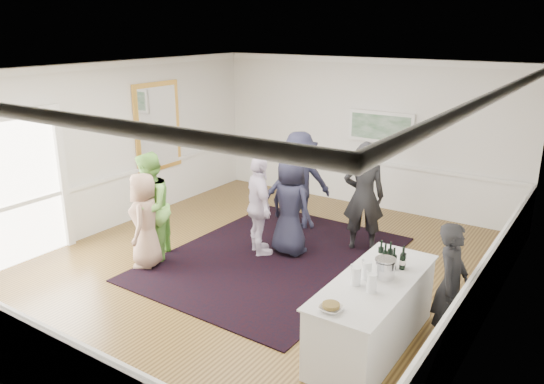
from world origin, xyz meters
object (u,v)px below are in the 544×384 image
Objects in this scene: serving_table at (373,313)px; guest_green at (149,208)px; guest_lilac at (259,206)px; guest_dark_b at (364,196)px; bartender at (451,285)px; guest_dark_a at (299,181)px; ice_bucket at (385,269)px; nut_bowl at (331,307)px; guest_navy at (290,206)px; guest_tan at (145,220)px.

guest_green is at bearing 175.77° from serving_table.
guest_lilac is (1.38, 1.21, -0.06)m from guest_green.
guest_green is 0.95× the size of guest_dark_b.
guest_dark_a is (-3.60, 2.41, 0.16)m from bartender.
ice_bucket is 1.07m from nut_bowl.
guest_navy is (0.52, -1.15, -0.09)m from guest_dark_a.
nut_bowl is (4.03, -1.23, 0.01)m from guest_green.
guest_dark_b is at bearing 101.71° from guest_green.
ice_bucket is at bearing 94.35° from guest_dark_a.
nut_bowl is (-0.86, -1.50, 0.14)m from bartender.
guest_dark_a is 1.10× the size of guest_navy.
guest_dark_a is (1.20, 2.88, 0.16)m from guest_tan.
nut_bowl is at bearing 150.16° from bartender.
guest_dark_b reaches higher than guest_navy.
nut_bowl is (2.65, -2.44, 0.07)m from guest_lilac.
serving_table is 3.09m from guest_dark_b.
guest_lilac is 6.77× the size of nut_bowl.
guest_green is 2.37m from guest_navy.
guest_lilac is 6.73× the size of ice_bucket.
guest_dark_a is 1.51m from guest_dark_b.
guest_green is at bearing 93.20° from bartender.
guest_green is at bearing 177.54° from ice_bucket.
serving_table is 8.67× the size of nut_bowl.
nut_bowl is at bearing 43.68° from guest_green.
guest_tan reaches higher than nut_bowl.
guest_lilac is 0.89× the size of guest_dark_b.
guest_lilac reaches higher than bartender.
serving_table is at bearing -169.81° from guest_lilac.
guest_navy is at bearing 16.50° from guest_dark_b.
guest_navy is at bearing 141.81° from serving_table.
guest_dark_b is (2.68, 2.61, 0.18)m from guest_tan.
ice_bucket is (-0.68, -0.45, 0.22)m from bartender.
serving_table is at bearing 127.79° from bartender.
guest_navy is 6.70× the size of ice_bucket.
nut_bowl is at bearing 176.30° from guest_lilac.
bartender is 0.92× the size of guest_navy.
guest_tan is at bearing -5.03° from guest_green.
guest_dark_a reaches higher than guest_green.
guest_dark_a is at bearing -56.19° from guest_navy.
guest_green is 4.22m from ice_bucket.
serving_table is 1.14× the size of guest_dark_b.
bartender is at bearing 108.88° from guest_dark_b.
guest_tan reaches higher than ice_bucket.
guest_dark_a reaches higher than serving_table.
guest_green reaches higher than guest_navy.
guest_green is at bearing 80.35° from guest_lilac.
guest_dark_a is at bearing 133.72° from serving_table.
guest_lilac is 0.53m from guest_navy.
guest_dark_a is at bearing 125.05° from guest_green.
bartender is 3.02m from guest_dark_b.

